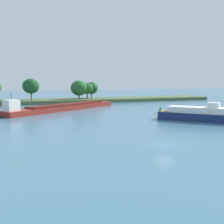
{
  "coord_description": "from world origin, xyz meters",
  "views": [
    {
      "loc": [
        -19.98,
        -33.66,
        9.22
      ],
      "look_at": [
        2.89,
        30.45,
        1.2
      ],
      "focal_mm": 44.69,
      "sensor_mm": 36.0,
      "label": 1
    }
  ],
  "objects_px": {
    "cargo_barge": "(63,107)",
    "channel_buoy_red": "(201,109)",
    "white_riverboat": "(202,114)",
    "channel_buoy_green": "(160,110)"
  },
  "relations": [
    {
      "from": "cargo_barge",
      "to": "channel_buoy_red",
      "type": "bearing_deg",
      "value": -25.93
    },
    {
      "from": "cargo_barge",
      "to": "channel_buoy_red",
      "type": "relative_size",
      "value": 19.12
    },
    {
      "from": "white_riverboat",
      "to": "channel_buoy_green",
      "type": "bearing_deg",
      "value": 94.29
    },
    {
      "from": "white_riverboat",
      "to": "cargo_barge",
      "type": "xyz_separation_m",
      "value": [
        -25.57,
        31.55,
        -0.46
      ]
    },
    {
      "from": "channel_buoy_red",
      "to": "channel_buoy_green",
      "type": "relative_size",
      "value": 1.0
    },
    {
      "from": "white_riverboat",
      "to": "channel_buoy_green",
      "type": "distance_m",
      "value": 16.38
    },
    {
      "from": "cargo_barge",
      "to": "white_riverboat",
      "type": "bearing_deg",
      "value": -50.98
    },
    {
      "from": "cargo_barge",
      "to": "channel_buoy_green",
      "type": "height_order",
      "value": "cargo_barge"
    },
    {
      "from": "white_riverboat",
      "to": "cargo_barge",
      "type": "bearing_deg",
      "value": 129.02
    },
    {
      "from": "white_riverboat",
      "to": "cargo_barge",
      "type": "relative_size",
      "value": 0.47
    }
  ]
}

